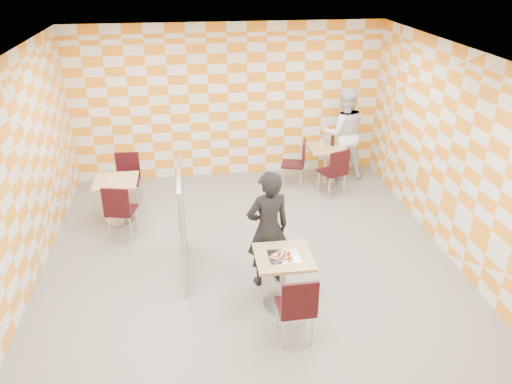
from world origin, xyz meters
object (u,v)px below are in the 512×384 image
(chair_second_side, at_px, (298,160))
(soda_bottle, at_px, (333,140))
(chair_empty_far, at_px, (128,174))
(partition, at_px, (182,222))
(second_table, at_px, (326,159))
(man_white, at_px, (343,133))
(chair_main_front, at_px, (297,305))
(man_dark, at_px, (268,229))
(empty_table, at_px, (117,193))
(sport_bottle, at_px, (321,142))
(chair_second_front, at_px, (335,169))
(chair_empty_near, at_px, (119,208))
(main_table, at_px, (283,272))

(chair_second_side, relative_size, soda_bottle, 4.02)
(chair_empty_far, xyz_separation_m, partition, (0.98, -2.32, 0.25))
(second_table, relative_size, partition, 0.48)
(chair_empty_far, bearing_deg, man_white, 8.11)
(chair_main_front, bearing_deg, man_dark, 96.58)
(chair_second_side, bearing_deg, chair_empty_far, -175.35)
(second_table, height_order, soda_bottle, soda_bottle)
(empty_table, height_order, chair_empty_far, chair_empty_far)
(empty_table, xyz_separation_m, sport_bottle, (3.75, 1.08, 0.33))
(chair_second_front, relative_size, man_dark, 0.55)
(soda_bottle, bearing_deg, second_table, -149.28)
(chair_empty_far, xyz_separation_m, soda_bottle, (3.87, 0.40, 0.31))
(chair_empty_far, height_order, sport_bottle, sport_bottle)
(chair_main_front, relative_size, chair_empty_near, 1.00)
(partition, bearing_deg, chair_main_front, -52.90)
(chair_second_front, distance_m, chair_empty_far, 3.77)
(chair_empty_far, bearing_deg, chair_second_side, 4.65)
(main_table, bearing_deg, man_white, 63.66)
(man_white, relative_size, soda_bottle, 8.04)
(sport_bottle, bearing_deg, man_dark, -116.00)
(sport_bottle, bearing_deg, main_table, -111.17)
(second_table, height_order, chair_second_side, chair_second_side)
(second_table, relative_size, chair_second_front, 0.81)
(man_dark, relative_size, sport_bottle, 8.34)
(chair_second_front, relative_size, chair_empty_near, 1.00)
(chair_second_side, distance_m, chair_empty_near, 3.54)
(second_table, xyz_separation_m, soda_bottle, (0.13, 0.08, 0.34))
(man_dark, distance_m, man_white, 3.92)
(chair_second_front, height_order, man_dark, man_dark)
(man_white, bearing_deg, chair_main_front, 70.39)
(second_table, xyz_separation_m, empty_table, (-3.85, -1.01, 0.00))
(partition, distance_m, soda_bottle, 3.97)
(main_table, distance_m, chair_second_side, 3.67)
(chair_empty_far, bearing_deg, main_table, -55.95)
(main_table, distance_m, man_dark, 0.63)
(chair_empty_near, distance_m, man_dark, 2.59)
(main_table, bearing_deg, chair_second_front, 63.00)
(man_dark, bearing_deg, chair_second_side, -123.27)
(man_white, bearing_deg, chair_second_side, 21.67)
(chair_second_side, xyz_separation_m, soda_bottle, (0.70, 0.15, 0.31))
(chair_main_front, distance_m, partition, 2.12)
(chair_empty_far, bearing_deg, chair_main_front, -60.64)
(chair_main_front, relative_size, soda_bottle, 4.02)
(main_table, xyz_separation_m, chair_main_front, (0.03, -0.71, 0.04))
(chair_main_front, distance_m, chair_second_front, 4.03)
(second_table, xyz_separation_m, chair_main_front, (-1.49, -4.32, 0.04))
(second_table, relative_size, man_white, 0.41)
(soda_bottle, bearing_deg, chair_empty_far, -174.04)
(man_white, bearing_deg, partition, 45.44)
(empty_table, distance_m, chair_second_front, 3.89)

